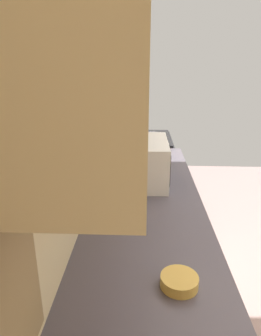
# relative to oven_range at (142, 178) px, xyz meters

# --- Properties ---
(wall_back) EXTENTS (4.01, 0.12, 2.79)m
(wall_back) POSITION_rel_oven_range_xyz_m (-1.36, 0.36, 0.92)
(wall_back) COLOR beige
(wall_back) RESTS_ON ground_plane
(counter_run) EXTENTS (2.95, 0.67, 0.91)m
(counter_run) POSITION_rel_oven_range_xyz_m (-1.83, -0.02, -0.02)
(counter_run) COLOR beige
(counter_run) RESTS_ON ground_plane
(upper_cabinets) EXTENTS (1.74, 0.31, 0.66)m
(upper_cabinets) POSITION_rel_oven_range_xyz_m (-1.83, 0.15, 1.32)
(upper_cabinets) COLOR beige
(oven_range) EXTENTS (0.71, 0.61, 1.09)m
(oven_range) POSITION_rel_oven_range_xyz_m (0.00, 0.00, 0.00)
(oven_range) COLOR black
(oven_range) RESTS_ON ground_plane
(microwave) EXTENTS (0.49, 0.34, 0.28)m
(microwave) POSITION_rel_oven_range_xyz_m (-1.16, -0.00, 0.58)
(microwave) COLOR white
(microwave) RESTS_ON counter_run
(bowl) EXTENTS (0.14, 0.14, 0.04)m
(bowl) POSITION_rel_oven_range_xyz_m (-2.17, -0.14, 0.47)
(bowl) COLOR gold
(bowl) RESTS_ON counter_run
(kettle) EXTENTS (0.20, 0.15, 0.16)m
(kettle) POSITION_rel_oven_range_xyz_m (-0.70, -0.14, 0.51)
(kettle) COLOR #B7BABF
(kettle) RESTS_ON counter_run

